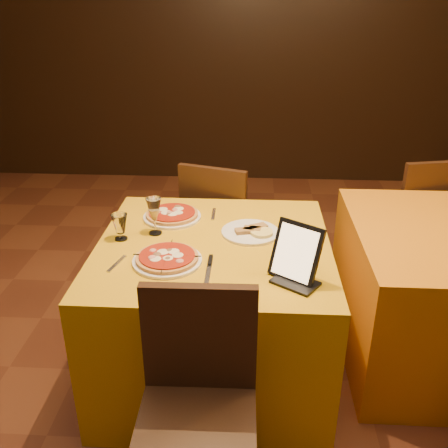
# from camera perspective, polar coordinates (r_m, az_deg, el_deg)

# --- Properties ---
(floor) EXTENTS (6.00, 7.00, 0.01)m
(floor) POSITION_cam_1_polar(r_m,az_deg,el_deg) (2.44, -1.50, -23.88)
(floor) COLOR #5E2D19
(floor) RESTS_ON ground
(wall_back) EXTENTS (6.00, 0.01, 2.80)m
(wall_back) POSITION_cam_1_polar(r_m,az_deg,el_deg) (5.11, 1.80, 20.26)
(wall_back) COLOR black
(wall_back) RESTS_ON floor
(main_table) EXTENTS (1.10, 1.10, 0.75)m
(main_table) POSITION_cam_1_polar(r_m,az_deg,el_deg) (2.56, -1.11, -9.66)
(main_table) COLOR #D59B0D
(main_table) RESTS_ON floor
(chair_main_near) EXTENTS (0.45, 0.45, 0.91)m
(chair_main_near) POSITION_cam_1_polar(r_m,az_deg,el_deg) (1.88, -3.21, -22.03)
(chair_main_near) COLOR black
(chair_main_near) RESTS_ON floor
(chair_main_far) EXTENTS (0.53, 0.53, 0.91)m
(chair_main_far) POSITION_cam_1_polar(r_m,az_deg,el_deg) (3.22, -0.01, -0.22)
(chair_main_far) COLOR black
(chair_main_far) RESTS_ON floor
(chair_side_far) EXTENTS (0.47, 0.47, 0.91)m
(chair_side_far) POSITION_cam_1_polar(r_m,az_deg,el_deg) (3.56, 20.73, 0.61)
(chair_side_far) COLOR #31200F
(chair_side_far) RESTS_ON floor
(pizza_near) EXTENTS (0.31, 0.31, 0.03)m
(pizza_near) POSITION_cam_1_polar(r_m,az_deg,el_deg) (2.21, -6.51, -4.00)
(pizza_near) COLOR white
(pizza_near) RESTS_ON main_table
(pizza_far) EXTENTS (0.30, 0.30, 0.03)m
(pizza_far) POSITION_cam_1_polar(r_m,az_deg,el_deg) (2.63, -5.95, 0.99)
(pizza_far) COLOR white
(pizza_far) RESTS_ON main_table
(cutlet_dish) EXTENTS (0.28, 0.28, 0.03)m
(cutlet_dish) POSITION_cam_1_polar(r_m,az_deg,el_deg) (2.45, 3.01, -0.81)
(cutlet_dish) COLOR white
(cutlet_dish) RESTS_ON main_table
(wine_glass) EXTENTS (0.09, 0.09, 0.19)m
(wine_glass) POSITION_cam_1_polar(r_m,az_deg,el_deg) (2.44, -7.96, 0.92)
(wine_glass) COLOR #E2C780
(wine_glass) RESTS_ON main_table
(water_glass) EXTENTS (0.08, 0.08, 0.13)m
(water_glass) POSITION_cam_1_polar(r_m,az_deg,el_deg) (2.42, -11.79, -0.34)
(water_glass) COLOR white
(water_glass) RESTS_ON main_table
(tablet) EXTENTS (0.23, 0.20, 0.24)m
(tablet) POSITION_cam_1_polar(r_m,az_deg,el_deg) (2.05, 8.23, -3.20)
(tablet) COLOR black
(tablet) RESTS_ON main_table
(knife) EXTENTS (0.02, 0.25, 0.01)m
(knife) POSITION_cam_1_polar(r_m,az_deg,el_deg) (2.13, -1.78, -5.42)
(knife) COLOR #AEAFB5
(knife) RESTS_ON main_table
(fork_near) EXTENTS (0.05, 0.15, 0.01)m
(fork_near) POSITION_cam_1_polar(r_m,az_deg,el_deg) (2.23, -12.15, -4.46)
(fork_near) COLOR #BBBBC2
(fork_near) RESTS_ON main_table
(fork_far) EXTENTS (0.02, 0.15, 0.01)m
(fork_far) POSITION_cam_1_polar(r_m,az_deg,el_deg) (2.66, -1.21, 1.13)
(fork_far) COLOR silver
(fork_far) RESTS_ON main_table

